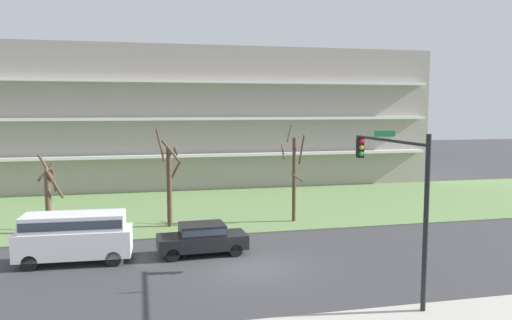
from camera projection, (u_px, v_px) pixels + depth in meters
The scene contains 9 objects.
ground at pixel (253, 267), 23.31m from camera, with size 160.00×160.00×0.00m, color #38383A.
grass_lawn_strip at pixel (211, 208), 36.87m from camera, with size 80.00×16.00×0.08m, color #66844C.
apartment_building at pixel (191, 117), 48.97m from camera, with size 44.68×11.26×12.71m.
tree_far_left at pixel (49, 196), 29.19m from camera, with size 1.54×1.55×4.69m.
tree_left at pixel (169, 181), 30.71m from camera, with size 1.57×1.57×6.06m.
tree_center at pixel (294, 175), 32.12m from camera, with size 1.43×1.49×6.23m.
van_white_near_left at pixel (74, 234), 23.79m from camera, with size 5.28×2.23×2.36m.
sedan_black_center_left at pixel (202, 238), 25.19m from camera, with size 4.47×1.98×1.57m.
traffic_signal_mast at pixel (398, 183), 19.45m from camera, with size 0.90×5.91×6.41m.
Camera 1 is at (-4.95, -22.13, 7.31)m, focal length 35.55 mm.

